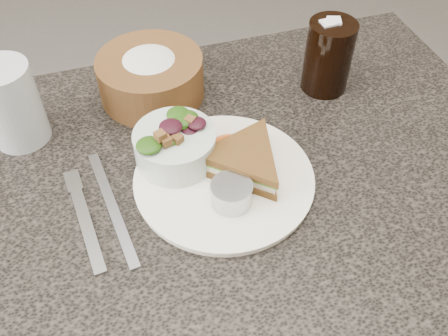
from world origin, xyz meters
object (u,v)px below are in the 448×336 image
object	(u,v)px
dressing_ramekin	(231,194)
water_glass	(11,104)
dining_table	(216,308)
sandwich	(245,160)
cola_glass	(329,54)
dinner_plate	(224,179)
bread_basket	(150,71)
salad_bowl	(175,142)

from	to	relation	value
dressing_ramekin	water_glass	distance (m)	0.36
dining_table	sandwich	size ratio (longest dim) A/B	6.63
sandwich	cola_glass	xyz separation A→B (m)	(0.20, 0.16, 0.04)
dining_table	dinner_plate	distance (m)	0.38
bread_basket	water_glass	distance (m)	0.22
dining_table	dressing_ramekin	world-z (taller)	dressing_ramekin
sandwich	bread_basket	world-z (taller)	bread_basket
sandwich	dressing_ramekin	distance (m)	0.06
dining_table	dressing_ramekin	bearing A→B (deg)	-69.55
sandwich	dressing_ramekin	bearing A→B (deg)	-83.56
dinner_plate	water_glass	world-z (taller)	water_glass
dining_table	cola_glass	world-z (taller)	cola_glass
salad_bowl	water_glass	bearing A→B (deg)	149.09
dinner_plate	sandwich	xyz separation A→B (m)	(0.03, 0.00, 0.03)
dinner_plate	sandwich	distance (m)	0.04
dining_table	dinner_plate	bearing A→B (deg)	18.71
salad_bowl	water_glass	world-z (taller)	water_glass
sandwich	dressing_ramekin	xyz separation A→B (m)	(-0.04, -0.05, -0.00)
dressing_ramekin	dining_table	bearing A→B (deg)	110.45
dinner_plate	salad_bowl	bearing A→B (deg)	135.36
dinner_plate	water_glass	xyz separation A→B (m)	(-0.28, 0.19, 0.06)
dinner_plate	cola_glass	bearing A→B (deg)	34.58
dinner_plate	water_glass	distance (m)	0.34
sandwich	salad_bowl	size ratio (longest dim) A/B	1.25
bread_basket	cola_glass	xyz separation A→B (m)	(0.29, -0.07, 0.02)
cola_glass	water_glass	world-z (taller)	cola_glass
dining_table	cola_glass	size ratio (longest dim) A/B	7.34
dressing_ramekin	water_glass	size ratio (longest dim) A/B	0.44
salad_bowl	cola_glass	size ratio (longest dim) A/B	0.89
dining_table	water_glass	xyz separation A→B (m)	(-0.26, 0.19, 0.44)
dinner_plate	salad_bowl	distance (m)	0.09
dinner_plate	dressing_ramekin	distance (m)	0.05
dressing_ramekin	cola_glass	bearing A→B (deg)	41.18
dining_table	bread_basket	world-z (taller)	bread_basket
dining_table	sandwich	distance (m)	0.41
dinner_plate	water_glass	size ratio (longest dim) A/B	1.97
dinner_plate	sandwich	world-z (taller)	sandwich
cola_glass	water_glass	xyz separation A→B (m)	(-0.51, 0.03, -0.00)
sandwich	water_glass	world-z (taller)	water_glass
dinner_plate	salad_bowl	size ratio (longest dim) A/B	2.14
dressing_ramekin	cola_glass	distance (m)	0.32
bread_basket	water_glass	world-z (taller)	water_glass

